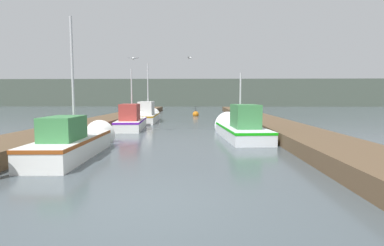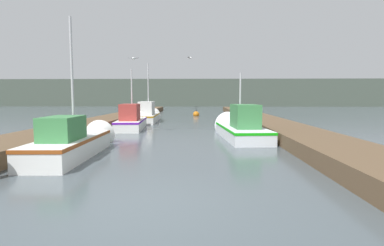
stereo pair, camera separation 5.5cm
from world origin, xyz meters
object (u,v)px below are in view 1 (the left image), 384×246
object	(u,v)px
fishing_boat_3	(148,115)
channel_buoy	(196,114)
fishing_boat_2	(133,120)
seagull_lead	(190,58)
fishing_boat_0	(77,141)
seagull_1	(133,58)
mooring_piling_0	(126,115)
mooring_piling_2	(126,114)
fishing_boat_1	(239,127)

from	to	relation	value
fishing_boat_3	channel_buoy	size ratio (longest dim) A/B	5.33
fishing_boat_2	seagull_lead	size ratio (longest dim) A/B	10.16
fishing_boat_3	fishing_boat_0	bearing A→B (deg)	-93.11
fishing_boat_2	fishing_boat_3	bearing A→B (deg)	83.36
fishing_boat_0	seagull_1	bearing A→B (deg)	79.34
fishing_boat_2	channel_buoy	bearing A→B (deg)	66.75
mooring_piling_0	seagull_1	xyz separation A→B (m)	(1.80, -5.46, 3.19)
fishing_boat_0	mooring_piling_2	bearing A→B (deg)	93.93
channel_buoy	fishing_boat_2	bearing A→B (deg)	-108.25
fishing_boat_3	fishing_boat_2	bearing A→B (deg)	-94.19
fishing_boat_2	fishing_boat_3	distance (m)	4.82
fishing_boat_2	seagull_lead	bearing A→B (deg)	22.65
fishing_boat_1	seagull_1	size ratio (longest dim) A/B	10.85
fishing_boat_3	mooring_piling_2	xyz separation A→B (m)	(-1.40, -1.30, 0.17)
mooring_piling_2	channel_buoy	size ratio (longest dim) A/B	1.21
fishing_boat_2	mooring_piling_2	bearing A→B (deg)	104.68
mooring_piling_0	mooring_piling_2	world-z (taller)	mooring_piling_2
fishing_boat_1	fishing_boat_3	xyz separation A→B (m)	(-5.84, 8.60, 0.05)
fishing_boat_1	seagull_1	distance (m)	6.21
fishing_boat_1	seagull_1	xyz separation A→B (m)	(-5.18, 0.68, 3.36)
fishing_boat_0	fishing_boat_1	xyz separation A→B (m)	(5.97, 4.59, 0.00)
fishing_boat_3	seagull_lead	bearing A→B (deg)	-45.14
fishing_boat_2	mooring_piling_0	distance (m)	2.57
fishing_boat_0	channel_buoy	size ratio (longest dim) A/B	4.83
mooring_piling_0	channel_buoy	xyz separation A→B (m)	(4.71, 8.88, -0.45)
fishing_boat_1	mooring_piling_0	distance (m)	9.30
mooring_piling_2	seagull_lead	xyz separation A→B (m)	(4.68, -1.72, 3.78)
fishing_boat_2	channel_buoy	size ratio (longest dim) A/B	5.03
fishing_boat_1	fishing_boat_2	size ratio (longest dim) A/B	1.08
fishing_boat_1	channel_buoy	distance (m)	15.19
fishing_boat_0	mooring_piling_2	distance (m)	11.96
channel_buoy	fishing_boat_0	bearing A→B (deg)	-100.67
seagull_lead	channel_buoy	bearing A→B (deg)	22.30
channel_buoy	mooring_piling_2	bearing A→B (deg)	-122.73
channel_buoy	seagull_1	world-z (taller)	seagull_1
seagull_lead	seagull_1	bearing A→B (deg)	175.76
fishing_boat_0	fishing_boat_3	bearing A→B (deg)	87.29
fishing_boat_0	fishing_boat_3	distance (m)	13.19
mooring_piling_2	seagull_lead	world-z (taller)	seagull_lead
fishing_boat_0	fishing_boat_1	bearing A→B (deg)	35.41
fishing_boat_3	mooring_piling_2	distance (m)	1.92
fishing_boat_1	seagull_1	world-z (taller)	seagull_1
seagull_1	fishing_boat_3	bearing A→B (deg)	-90.22
fishing_boat_0	fishing_boat_3	world-z (taller)	fishing_boat_0
fishing_boat_2	channel_buoy	world-z (taller)	fishing_boat_2
seagull_lead	fishing_boat_2	bearing A→B (deg)	141.64
fishing_boat_3	channel_buoy	bearing A→B (deg)	58.39
fishing_boat_1	fishing_boat_2	distance (m)	7.08
fishing_boat_2	seagull_1	distance (m)	4.63
mooring_piling_0	fishing_boat_3	bearing A→B (deg)	65.14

